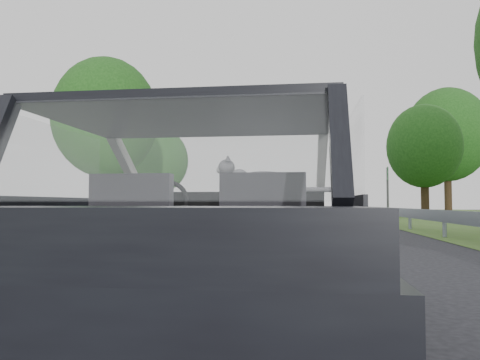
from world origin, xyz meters
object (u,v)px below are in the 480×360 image
(cat, at_px, (263,180))
(other_car, at_px, (300,205))
(highway_sign, at_px, (388,195))
(subject_car, at_px, (209,231))

(cat, height_order, other_car, other_car)
(cat, xyz_separation_m, highway_sign, (4.46, 19.63, 0.23))
(cat, bearing_deg, highway_sign, 74.09)
(other_car, relative_size, highway_sign, 1.88)
(subject_car, distance_m, other_car, 18.72)
(highway_sign, bearing_deg, subject_car, -95.84)
(other_car, height_order, highway_sign, highway_sign)
(subject_car, xyz_separation_m, cat, (0.32, 0.58, 0.37))
(other_car, xyz_separation_m, highway_sign, (4.19, 1.51, 0.50))
(highway_sign, bearing_deg, other_car, -152.77)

